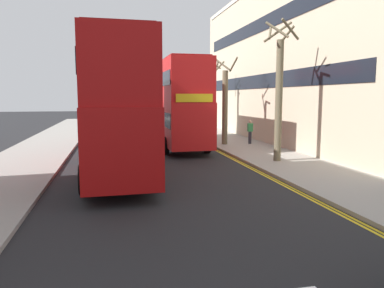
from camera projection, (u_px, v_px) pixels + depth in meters
name	position (u px, v px, depth m)	size (l,w,h in m)	color
sidewalk_right	(288.00, 163.00, 18.65)	(4.00, 80.00, 0.14)	#9E9991
sidewalk_left	(8.00, 174.00, 15.94)	(4.00, 80.00, 0.14)	#9E9991
kerb_line_outer	(265.00, 174.00, 16.28)	(0.10, 56.00, 0.01)	yellow
kerb_line_inner	(261.00, 174.00, 16.25)	(0.10, 56.00, 0.01)	yellow
double_decker_bus_away	(115.00, 104.00, 15.98)	(3.02, 10.87, 5.64)	#B20F0F
double_decker_bus_oncoming	(176.00, 102.00, 24.90)	(2.88, 10.83, 5.64)	red
pedestrian_far	(250.00, 131.00, 25.55)	(0.34, 0.22, 1.62)	#2D2D38
street_tree_near	(225.00, 105.00, 25.15)	(1.52, 1.52, 5.83)	#6B6047
street_tree_mid	(279.00, 94.00, 18.42)	(1.70, 1.73, 6.97)	#6B6047
street_tree_far	(184.00, 106.00, 38.23)	(2.04, 2.18, 5.20)	#6B6047
street_tree_distant	(212.00, 100.00, 31.01)	(1.36, 1.53, 6.43)	#6B6047
townhouse_terrace_right	(322.00, 63.00, 27.94)	(10.08, 28.00, 11.73)	beige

